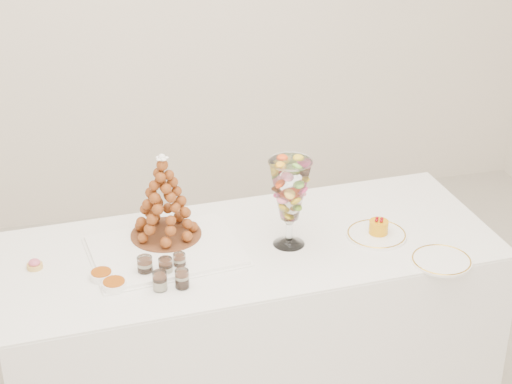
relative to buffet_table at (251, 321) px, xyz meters
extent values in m
cube|color=white|center=(0.00, 0.00, 0.00)|extent=(1.98, 0.88, 0.73)
cube|color=white|center=(0.00, 0.00, 0.37)|extent=(1.97, 0.87, 0.01)
cube|color=white|center=(-0.33, 0.02, 0.38)|extent=(0.60, 0.48, 0.02)
cylinder|color=white|center=(0.15, -0.03, 0.38)|extent=(0.13, 0.13, 0.02)
cylinder|color=white|center=(0.15, -0.03, 0.43)|extent=(0.03, 0.03, 0.09)
sphere|color=white|center=(0.15, -0.03, 0.48)|extent=(0.04, 0.04, 0.04)
cylinder|color=white|center=(0.50, -0.06, 0.38)|extent=(0.24, 0.24, 0.01)
cylinder|color=white|center=(0.67, -0.30, 0.37)|extent=(0.23, 0.23, 0.01)
cylinder|color=tan|center=(-0.83, 0.03, 0.38)|extent=(0.06, 0.06, 0.02)
ellipsoid|color=#BF4E68|center=(-0.83, 0.03, 0.39)|extent=(0.04, 0.04, 0.03)
cylinder|color=white|center=(-0.43, -0.12, 0.41)|extent=(0.07, 0.07, 0.08)
cylinder|color=white|center=(-0.36, -0.14, 0.41)|extent=(0.07, 0.07, 0.07)
cylinder|color=white|center=(-0.30, -0.11, 0.40)|extent=(0.06, 0.06, 0.06)
cylinder|color=white|center=(-0.39, -0.23, 0.41)|extent=(0.06, 0.06, 0.07)
cylinder|color=white|center=(-0.31, -0.23, 0.40)|extent=(0.06, 0.06, 0.07)
cylinder|color=white|center=(-0.59, -0.11, 0.38)|extent=(0.08, 0.08, 0.03)
cylinder|color=white|center=(-0.55, -0.18, 0.38)|extent=(0.09, 0.09, 0.03)
cylinder|color=brown|center=(-0.32, 0.12, 0.39)|extent=(0.28, 0.28, 0.01)
cone|color=brown|center=(-0.32, 0.12, 0.56)|extent=(0.30, 0.30, 0.34)
sphere|color=white|center=(-0.32, 0.12, 0.72)|extent=(0.03, 0.03, 0.03)
cylinder|color=orange|center=(0.51, -0.05, 0.41)|extent=(0.08, 0.08, 0.05)
sphere|color=maroon|center=(0.53, -0.05, 0.44)|extent=(0.01, 0.01, 0.01)
sphere|color=maroon|center=(0.51, -0.04, 0.44)|extent=(0.01, 0.01, 0.01)
sphere|color=maroon|center=(0.50, -0.06, 0.44)|extent=(0.01, 0.01, 0.01)
sphere|color=maroon|center=(0.52, -0.07, 0.44)|extent=(0.01, 0.01, 0.01)
camera|label=1|loc=(-0.68, -2.81, 2.08)|focal=60.00mm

